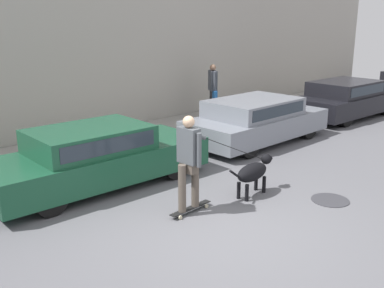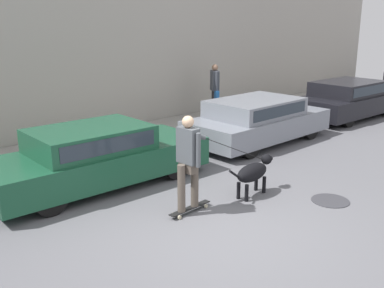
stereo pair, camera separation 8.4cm
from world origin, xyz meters
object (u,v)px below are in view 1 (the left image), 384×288
at_px(dog, 253,172).
at_px(pedestrian_with_bag, 213,88).
at_px(parked_car_1, 97,157).
at_px(parked_car_3, 346,99).
at_px(parked_car_2, 256,120).
at_px(skateboarder, 189,159).

xyz_separation_m(dog, pedestrian_with_bag, (3.83, 4.92, 0.63)).
distance_m(parked_car_1, parked_car_3, 9.58).
xyz_separation_m(parked_car_1, dog, (1.91, -2.41, -0.13)).
distance_m(parked_car_2, dog, 3.82).
xyz_separation_m(parked_car_1, parked_car_2, (4.87, -0.00, 0.00)).
xyz_separation_m(dog, skateboarder, (-1.44, 0.20, 0.52)).
relative_size(parked_car_1, skateboarder, 1.94).
relative_size(dog, skateboarder, 0.58).
relative_size(parked_car_1, parked_car_3, 1.04).
xyz_separation_m(parked_car_3, pedestrian_with_bag, (-3.84, 2.51, 0.48)).
distance_m(parked_car_2, pedestrian_with_bag, 2.70).
height_order(dog, pedestrian_with_bag, pedestrian_with_bag).
bearing_deg(parked_car_1, pedestrian_with_bag, 24.30).
bearing_deg(skateboarder, dog, -11.79).
xyz_separation_m(parked_car_2, dog, (-2.96, -2.40, -0.14)).
distance_m(parked_car_1, dog, 3.08).
distance_m(parked_car_2, skateboarder, 4.94).
distance_m(dog, skateboarder, 1.54).
height_order(parked_car_2, skateboarder, skateboarder).
distance_m(dog, pedestrian_with_bag, 6.26).
height_order(parked_car_3, skateboarder, skateboarder).
bearing_deg(parked_car_3, skateboarder, -165.06).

